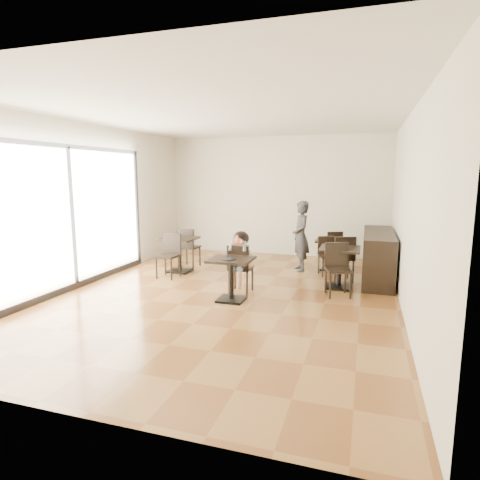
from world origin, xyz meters
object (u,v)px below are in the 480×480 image
at_px(child, 241,262).
at_px(chair_mid_b, 338,270).
at_px(chair_back_b, 328,256).
at_px(cafe_table_back, 330,255).
at_px(child_table, 231,280).
at_px(chair_mid_a, 342,258).
at_px(chair_left_a, 190,247).
at_px(child_chair, 241,268).
at_px(adult_patron, 301,236).
at_px(chair_left_b, 168,256).
at_px(cafe_table_left, 179,255).
at_px(chair_back_a, 332,248).
at_px(cafe_table_mid, 339,268).

height_order(child, chair_mid_b, child).
bearing_deg(chair_back_b, cafe_table_back, 67.34).
xyz_separation_m(child_table, chair_mid_a, (1.76, 1.95, 0.10)).
distance_m(chair_left_a, chair_back_b, 3.25).
bearing_deg(child_chair, chair_left_a, -42.48).
xyz_separation_m(adult_patron, chair_left_b, (-2.59, -1.50, -0.33)).
xyz_separation_m(chair_mid_a, chair_left_a, (-3.56, 0.25, -0.01)).
xyz_separation_m(child_chair, chair_mid_b, (1.76, 0.30, 0.02)).
relative_size(cafe_table_left, cafe_table_back, 1.12).
height_order(chair_mid_b, chair_back_a, chair_mid_b).
relative_size(cafe_table_back, chair_left_b, 0.74).
relative_size(child_table, chair_mid_b, 0.79).
bearing_deg(chair_back_b, child_chair, -151.34).
distance_m(child, cafe_table_back, 2.76).
xyz_separation_m(child_table, child_chair, (-0.00, 0.55, 0.08)).
bearing_deg(cafe_table_mid, chair_back_b, 107.45).
relative_size(child_chair, chair_left_a, 0.97).
bearing_deg(chair_mid_b, chair_back_a, 78.78).
bearing_deg(child_table, child, 90.00).
bearing_deg(chair_mid_a, chair_back_a, -96.22).
bearing_deg(chair_left_a, chair_mid_b, 162.58).
bearing_deg(child, chair_mid_b, 9.57).
height_order(adult_patron, chair_mid_a, adult_patron).
xyz_separation_m(cafe_table_left, chair_back_a, (3.24, 1.80, 0.03)).
height_order(child_table, chair_mid_a, chair_mid_a).
relative_size(child_chair, cafe_table_mid, 1.15).
relative_size(cafe_table_mid, chair_back_b, 0.95).
bearing_deg(chair_left_b, cafe_table_mid, 8.19).
height_order(child_chair, chair_left_b, chair_left_b).
height_order(cafe_table_left, cafe_table_back, cafe_table_left).
distance_m(child_chair, chair_left_a, 2.44).
distance_m(cafe_table_left, chair_back_b, 3.32).
bearing_deg(chair_left_a, cafe_table_left, 93.39).
distance_m(chair_left_a, chair_left_b, 1.10).
xyz_separation_m(chair_mid_b, chair_left_b, (-3.56, 0.25, -0.01)).
height_order(child, chair_left_a, child).
bearing_deg(chair_mid_b, adult_patron, 100.74).
xyz_separation_m(chair_left_a, chair_back_a, (3.24, 1.25, -0.05)).
height_order(child, adult_patron, adult_patron).
relative_size(child_table, chair_left_a, 0.81).
bearing_deg(chair_back_b, chair_mid_a, -74.29).
height_order(cafe_table_left, chair_left_b, chair_left_b).
bearing_deg(child_chair, chair_mid_a, -141.55).
height_order(chair_back_a, chair_back_b, same).
relative_size(child, chair_mid_a, 1.20).
bearing_deg(chair_left_a, chair_back_a, -155.53).
bearing_deg(chair_back_b, adult_patron, 136.30).
relative_size(child_table, chair_mid_a, 0.79).
relative_size(child, chair_left_a, 1.22).
distance_m(child, adult_patron, 2.21).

